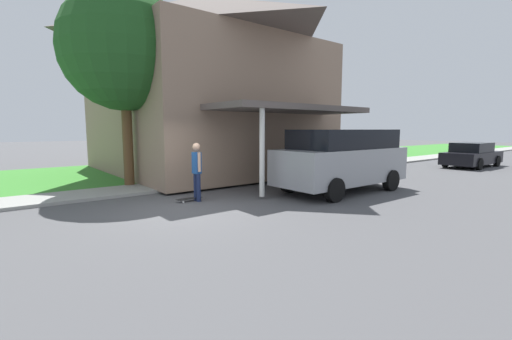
% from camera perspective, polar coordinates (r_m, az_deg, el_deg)
% --- Properties ---
extents(ground_plane, '(120.00, 120.00, 0.00)m').
position_cam_1_polar(ground_plane, '(9.49, -11.56, -6.43)').
color(ground_plane, '#49494C').
extents(lawn, '(10.00, 80.00, 0.08)m').
position_cam_1_polar(lawn, '(19.28, -6.32, 0.53)').
color(lawn, '#387F2D').
rests_on(lawn, ground_plane).
extents(sidewalk, '(1.80, 80.00, 0.10)m').
position_cam_1_polar(sidewalk, '(15.74, 2.18, -0.83)').
color(sidewalk, gray).
rests_on(sidewalk, ground_plane).
extents(house, '(13.41, 9.55, 8.56)m').
position_cam_1_polar(house, '(18.01, -8.98, 14.29)').
color(house, '#89705B').
rests_on(house, lawn).
extents(lawn_tree_near, '(4.37, 4.37, 7.08)m').
position_cam_1_polar(lawn_tree_near, '(13.71, -21.20, 18.22)').
color(lawn_tree_near, brown).
rests_on(lawn_tree_near, lawn).
extents(lawn_tree_far, '(5.04, 5.04, 7.03)m').
position_cam_1_polar(lawn_tree_far, '(18.74, 4.81, 14.29)').
color(lawn_tree_far, brown).
rests_on(lawn_tree_far, lawn).
extents(suv_parked, '(2.17, 4.96, 2.14)m').
position_cam_1_polar(suv_parked, '(12.11, 14.17, 1.89)').
color(suv_parked, gray).
rests_on(suv_parked, ground_plane).
extents(car_down_street, '(1.89, 4.43, 1.38)m').
position_cam_1_polar(car_down_street, '(23.01, 32.29, 2.11)').
color(car_down_street, black).
rests_on(car_down_street, ground_plane).
extents(skateboarder, '(0.41, 0.23, 1.75)m').
position_cam_1_polar(skateboarder, '(10.33, -9.84, 0.20)').
color(skateboarder, '#192347').
rests_on(skateboarder, ground_plane).
extents(skateboard, '(0.21, 0.79, 0.10)m').
position_cam_1_polar(skateboard, '(10.47, -11.05, -4.71)').
color(skateboard, black).
rests_on(skateboard, ground_plane).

